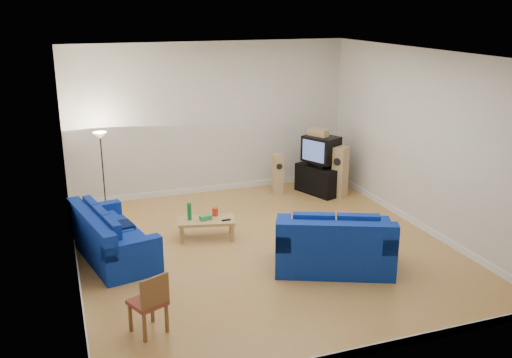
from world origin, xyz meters
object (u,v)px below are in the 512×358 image
object	(u,v)px
coffee_table	(207,222)
sofa_three_seat	(110,241)
tv_stand	(320,179)
sofa_loveseat	(334,249)
television	(321,149)

from	to	relation	value
coffee_table	sofa_three_seat	bearing A→B (deg)	-171.73
tv_stand	sofa_loveseat	bearing A→B (deg)	-42.67
television	sofa_three_seat	bearing A→B (deg)	-94.49
sofa_three_seat	sofa_loveseat	size ratio (longest dim) A/B	1.08
tv_stand	television	distance (m)	0.68
coffee_table	television	bearing A→B (deg)	28.38
sofa_loveseat	coffee_table	distance (m)	2.39
coffee_table	tv_stand	bearing A→B (deg)	28.58
sofa_three_seat	coffee_table	distance (m)	1.68
sofa_three_seat	sofa_loveseat	world-z (taller)	sofa_loveseat
coffee_table	television	size ratio (longest dim) A/B	1.22
sofa_loveseat	coffee_table	size ratio (longest dim) A/B	1.92
sofa_three_seat	television	size ratio (longest dim) A/B	2.54
sofa_three_seat	television	world-z (taller)	television
sofa_three_seat	sofa_loveseat	xyz separation A→B (m)	(3.19, -1.59, 0.04)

